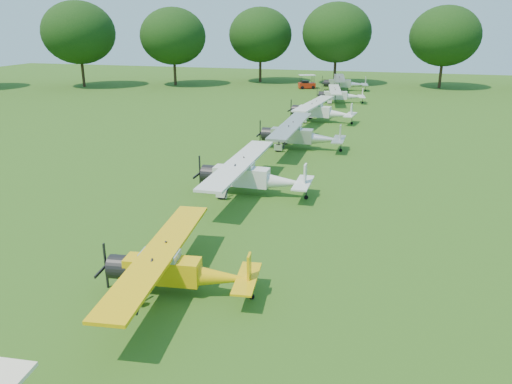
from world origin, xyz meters
TOP-DOWN VIEW (x-y plane):
  - ground at (0.00, 0.00)m, footprint 160.00×160.00m
  - tree_belt at (3.57, 0.16)m, footprint 137.36×130.27m
  - aircraft_2 at (0.21, -11.89)m, footprint 6.12×9.73m
  - aircraft_3 at (-0.23, 0.03)m, footprint 7.01×11.13m
  - aircraft_4 at (0.45, 11.92)m, footprint 7.06×11.21m
  - aircraft_5 at (0.40, 23.88)m, footprint 6.91×10.99m
  - aircraft_6 at (0.87, 37.17)m, footprint 6.17×9.78m
  - aircraft_7 at (0.11, 49.15)m, footprint 6.88×10.91m
  - golf_cart at (-5.60, 49.99)m, footprint 2.81×2.31m

SIDE VIEW (x-z plane):
  - ground at x=0.00m, z-range 0.00..0.00m
  - golf_cart at x=-5.60m, z-range -0.35..1.75m
  - aircraft_2 at x=0.21m, z-range 0.16..2.07m
  - aircraft_6 at x=0.87m, z-range 0.16..2.08m
  - aircraft_7 at x=0.11m, z-range 0.18..2.32m
  - aircraft_5 at x=0.40m, z-range 0.18..2.34m
  - aircraft_3 at x=-0.23m, z-range 0.19..2.39m
  - aircraft_4 at x=0.45m, z-range 0.19..2.41m
  - tree_belt at x=3.57m, z-range 0.77..15.29m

